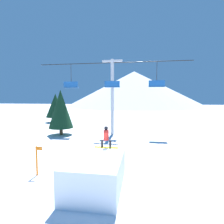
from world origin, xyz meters
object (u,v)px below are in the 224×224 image
trail_marker (37,160)px  pine_tree_near (61,109)px  snow_ramp (97,172)px  snowboarder (106,137)px  distant_skier (60,128)px

trail_marker → pine_tree_near: bearing=108.2°
pine_tree_near → snow_ramp: bearing=-57.7°
snowboarder → distant_skier: bearing=126.6°
snow_ramp → snowboarder: (0.20, 1.51, 1.43)m
snowboarder → trail_marker: (-3.95, -0.72, -1.32)m
pine_tree_near → distant_skier: (-0.55, 0.80, -2.50)m
pine_tree_near → trail_marker: pine_tree_near is taller
snow_ramp → trail_marker: trail_marker is taller
snow_ramp → distant_skier: bearing=122.4°
snowboarder → pine_tree_near: bearing=126.7°
snow_ramp → distant_skier: 14.62m
trail_marker → distant_skier: bearing=109.5°
snowboarder → pine_tree_near: pine_tree_near is taller
trail_marker → snow_ramp: bearing=-12.0°
pine_tree_near → snowboarder: bearing=-53.3°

